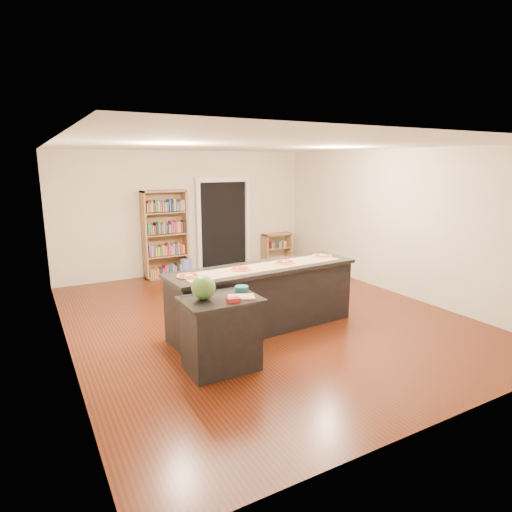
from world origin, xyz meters
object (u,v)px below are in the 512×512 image
bookshelf (165,234)px  low_shelf (277,248)px  side_counter (221,333)px  kitchen_island (263,297)px  watermelon (203,287)px  waste_bin (186,267)px

bookshelf → low_shelf: bearing=0.2°
side_counter → low_shelf: side_counter is taller
kitchen_island → low_shelf: size_ratio=3.98×
kitchen_island → watermelon: 1.67m
side_counter → low_shelf: size_ratio=1.23×
side_counter → bookshelf: size_ratio=0.48×
watermelon → bookshelf: bearing=78.3°
low_shelf → kitchen_island: bearing=-124.3°
low_shelf → waste_bin: bearing=-178.5°
side_counter → watermelon: bearing=162.4°
watermelon → low_shelf: bearing=49.9°
bookshelf → kitchen_island: bearing=-84.5°
kitchen_island → side_counter: 1.45m
watermelon → side_counter: bearing=-17.7°
low_shelf → waste_bin: (-2.51, -0.07, -0.19)m
waste_bin → side_counter: bearing=-104.5°
bookshelf → watermelon: size_ratio=6.64×
kitchen_island → bookshelf: 3.81m
kitchen_island → side_counter: (-1.13, -0.91, -0.04)m
kitchen_island → watermelon: size_ratio=10.30×
kitchen_island → low_shelf: bearing=52.3°
kitchen_island → low_shelf: 4.57m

